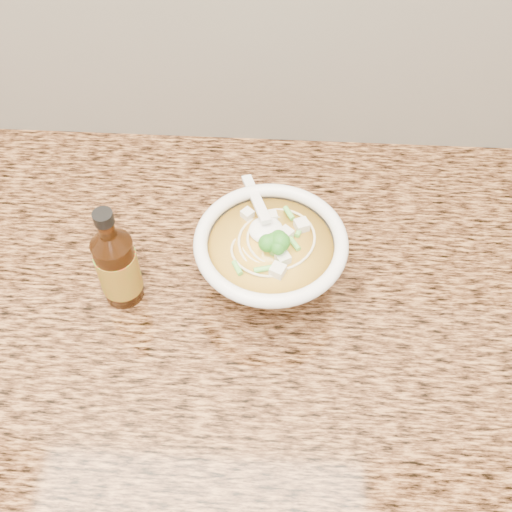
{
  "coord_description": "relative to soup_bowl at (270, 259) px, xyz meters",
  "views": [
    {
      "loc": [
        0.24,
        1.15,
        1.66
      ],
      "look_at": [
        0.21,
        1.68,
        0.95
      ],
      "focal_mm": 45.0,
      "sensor_mm": 36.0,
      "label": 1
    }
  ],
  "objects": [
    {
      "name": "hot_sauce_bottle",
      "position": [
        -0.21,
        -0.04,
        0.02
      ],
      "size": [
        0.07,
        0.07,
        0.17
      ],
      "rotation": [
        0.0,
        0.0,
        -0.23
      ],
      "color": "#401D08",
      "rests_on": "counter_slab"
    },
    {
      "name": "soup_bowl",
      "position": [
        0.0,
        0.0,
        0.0
      ],
      "size": [
        0.21,
        0.23,
        0.12
      ],
      "rotation": [
        0.0,
        0.0,
        -0.24
      ],
      "color": "white",
      "rests_on": "counter_slab"
    },
    {
      "name": "cabinet",
      "position": [
        -0.23,
        -0.01,
        -0.52
      ],
      "size": [
        4.0,
        0.65,
        0.86
      ],
      "primitive_type": "cube",
      "color": "#34180F",
      "rests_on": "ground"
    },
    {
      "name": "counter_slab",
      "position": [
        -0.23,
        -0.01,
        -0.07
      ],
      "size": [
        4.0,
        0.68,
        0.04
      ],
      "primitive_type": "cube",
      "color": "#A26C3B",
      "rests_on": "cabinet"
    }
  ]
}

